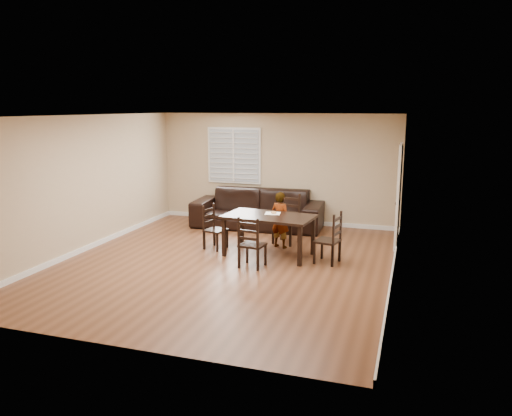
% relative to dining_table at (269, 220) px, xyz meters
% --- Properties ---
extents(ground, '(7.00, 7.00, 0.00)m').
position_rel_dining_table_xyz_m(ground, '(-0.62, -0.70, -0.71)').
color(ground, brown).
rests_on(ground, ground).
extents(room, '(6.04, 7.04, 2.72)m').
position_rel_dining_table_xyz_m(room, '(-0.59, -0.53, 1.09)').
color(room, tan).
rests_on(room, ground).
extents(dining_table, '(1.80, 1.13, 0.80)m').
position_rel_dining_table_xyz_m(dining_table, '(0.00, 0.00, 0.00)').
color(dining_table, black).
rests_on(dining_table, ground).
extents(chair_near, '(0.57, 0.54, 1.06)m').
position_rel_dining_table_xyz_m(chair_near, '(0.13, 1.08, -0.23)').
color(chair_near, black).
rests_on(chair_near, ground).
extents(chair_far, '(0.47, 0.44, 0.95)m').
position_rel_dining_table_xyz_m(chair_far, '(-0.10, -0.89, -0.28)').
color(chair_far, black).
rests_on(chair_far, ground).
extents(chair_left, '(0.46, 0.48, 0.90)m').
position_rel_dining_table_xyz_m(chair_left, '(-1.27, 0.15, -0.30)').
color(chair_left, black).
rests_on(chair_left, ground).
extents(chair_right, '(0.49, 0.51, 0.97)m').
position_rel_dining_table_xyz_m(chair_right, '(1.28, -0.15, -0.27)').
color(chair_right, black).
rests_on(chair_right, ground).
extents(child, '(0.49, 0.40, 1.16)m').
position_rel_dining_table_xyz_m(child, '(0.07, 0.61, -0.13)').
color(child, gray).
rests_on(child, ground).
extents(napkin, '(0.34, 0.34, 0.00)m').
position_rel_dining_table_xyz_m(napkin, '(0.02, 0.19, 0.09)').
color(napkin, white).
rests_on(napkin, dining_table).
extents(donut, '(0.11, 0.11, 0.04)m').
position_rel_dining_table_xyz_m(donut, '(0.04, 0.19, 0.11)').
color(donut, '#CC8B49').
rests_on(donut, napkin).
extents(sofa, '(3.13, 1.36, 0.90)m').
position_rel_dining_table_xyz_m(sofa, '(-0.91, 2.14, -0.26)').
color(sofa, black).
rests_on(sofa, ground).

